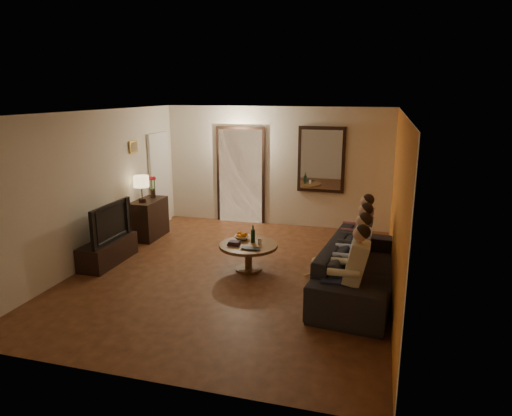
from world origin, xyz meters
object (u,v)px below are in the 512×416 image
(table_lamp, at_px, (142,189))
(wine_bottle, at_px, (253,234))
(person_c, at_px, (356,247))
(laptop, at_px, (249,249))
(bowl, at_px, (242,237))
(tv_stand, at_px, (108,251))
(person_a, at_px, (351,277))
(person_b, at_px, (354,260))
(tv, at_px, (106,222))
(person_d, at_px, (359,235))
(sofa, at_px, (361,268))
(coffee_table, at_px, (248,257))
(dresser, at_px, (149,219))
(dog, at_px, (327,262))

(table_lamp, height_order, wine_bottle, table_lamp)
(person_c, relative_size, laptop, 3.65)
(table_lamp, height_order, bowl, table_lamp)
(table_lamp, height_order, tv_stand, table_lamp)
(person_a, relative_size, person_b, 1.00)
(tv, height_order, person_a, person_a)
(person_b, relative_size, person_d, 1.00)
(person_a, bearing_deg, sofa, 83.66)
(coffee_table, bearing_deg, person_d, 15.93)
(table_lamp, distance_m, tv_stand, 1.53)
(sofa, distance_m, coffee_table, 1.90)
(laptop, bearing_deg, sofa, -1.57)
(person_b, bearing_deg, dresser, 156.18)
(table_lamp, height_order, dog, table_lamp)
(person_c, height_order, person_d, same)
(tv, height_order, sofa, tv)
(bowl, bearing_deg, tv, -166.22)
(tv_stand, relative_size, dog, 2.18)
(tv_stand, relative_size, sofa, 0.47)
(table_lamp, distance_m, person_d, 4.25)
(tv, xyz_separation_m, coffee_table, (2.45, 0.34, -0.51))
(tv_stand, distance_m, person_c, 4.22)
(sofa, bearing_deg, person_b, 168.28)
(dresser, bearing_deg, person_c, -16.63)
(person_b, bearing_deg, bowl, 154.51)
(person_d, height_order, bowl, person_d)
(tv_stand, bearing_deg, laptop, 1.26)
(tv, distance_m, person_d, 4.28)
(person_c, distance_m, dog, 0.55)
(person_b, height_order, bowl, person_b)
(person_b, bearing_deg, wine_bottle, 154.80)
(person_d, xyz_separation_m, laptop, (-1.65, -0.78, -0.14))
(person_d, relative_size, wine_bottle, 3.87)
(bowl, bearing_deg, person_c, -9.42)
(person_d, relative_size, laptop, 3.65)
(tv_stand, height_order, person_a, person_a)
(dresser, xyz_separation_m, person_b, (4.20, -1.85, 0.21))
(bowl, height_order, laptop, bowl)
(person_d, height_order, laptop, person_d)
(tv_stand, bearing_deg, wine_bottle, 9.90)
(dog, distance_m, wine_bottle, 1.31)
(person_d, distance_m, bowl, 1.95)
(coffee_table, bearing_deg, person_a, -36.61)
(dog, bearing_deg, sofa, -41.90)
(sofa, relative_size, person_b, 2.17)
(person_b, height_order, person_d, same)
(tv_stand, relative_size, bowl, 4.72)
(tv_stand, relative_size, coffee_table, 1.26)
(person_b, bearing_deg, sofa, 71.57)
(sofa, distance_m, person_c, 0.39)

